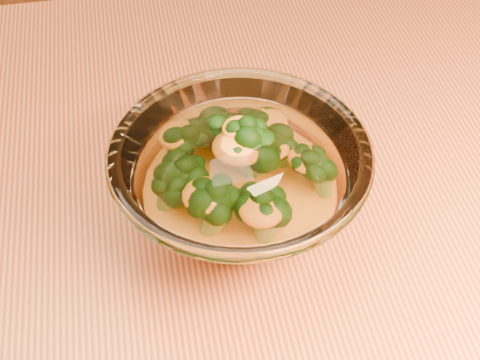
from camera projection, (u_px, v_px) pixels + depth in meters
table at (210, 311)px, 0.62m from camera, size 1.20×0.80×0.75m
glass_bowl at (240, 184)px, 0.53m from camera, size 0.20×0.20×0.09m
cheese_sauce at (240, 199)px, 0.55m from camera, size 0.11×0.11×0.03m
broccoli_heap at (234, 166)px, 0.53m from camera, size 0.14×0.13×0.07m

